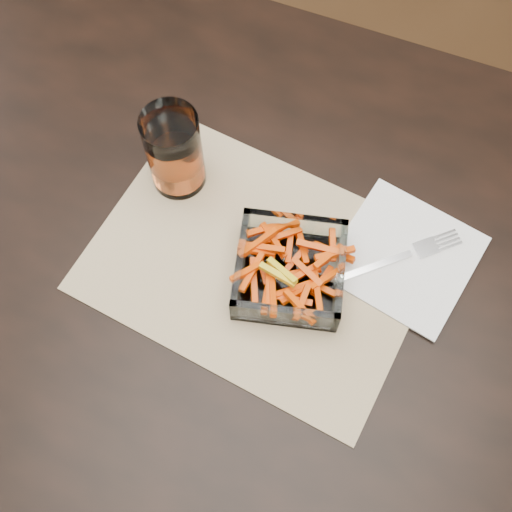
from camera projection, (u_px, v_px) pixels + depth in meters
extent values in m
plane|color=#331E0F|center=(275.00, 382.00, 1.59)|extent=(4.50, 4.50, 0.00)
cube|color=black|center=(290.00, 268.00, 0.92)|extent=(1.60, 0.90, 0.03)
cylinder|color=black|center=(50.00, 91.00, 1.51)|extent=(0.06, 0.06, 0.72)
cube|color=tan|center=(257.00, 263.00, 0.90)|extent=(0.48, 0.38, 0.00)
cube|color=white|center=(289.00, 276.00, 0.89)|extent=(0.17, 0.17, 0.01)
cube|color=white|center=(295.00, 226.00, 0.89)|extent=(0.14, 0.04, 0.06)
cube|color=white|center=(284.00, 316.00, 0.84)|extent=(0.14, 0.04, 0.06)
cube|color=white|center=(241.00, 264.00, 0.87)|extent=(0.04, 0.14, 0.06)
cube|color=white|center=(339.00, 276.00, 0.86)|extent=(0.04, 0.14, 0.06)
cylinder|color=white|center=(174.00, 151.00, 0.89)|extent=(0.08, 0.08, 0.14)
cylinder|color=#A34017|center=(176.00, 157.00, 0.91)|extent=(0.07, 0.07, 0.09)
cube|color=white|center=(405.00, 256.00, 0.90)|extent=(0.21, 0.21, 0.00)
cube|color=silver|center=(375.00, 266.00, 0.89)|extent=(0.09, 0.08, 0.00)
cube|color=silver|center=(426.00, 248.00, 0.90)|extent=(0.04, 0.04, 0.00)
cube|color=silver|center=(444.00, 234.00, 0.91)|extent=(0.03, 0.03, 0.00)
cube|color=silver|center=(446.00, 238.00, 0.91)|extent=(0.03, 0.03, 0.00)
cube|color=silver|center=(448.00, 242.00, 0.91)|extent=(0.03, 0.03, 0.00)
cube|color=silver|center=(451.00, 246.00, 0.90)|extent=(0.03, 0.03, 0.00)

